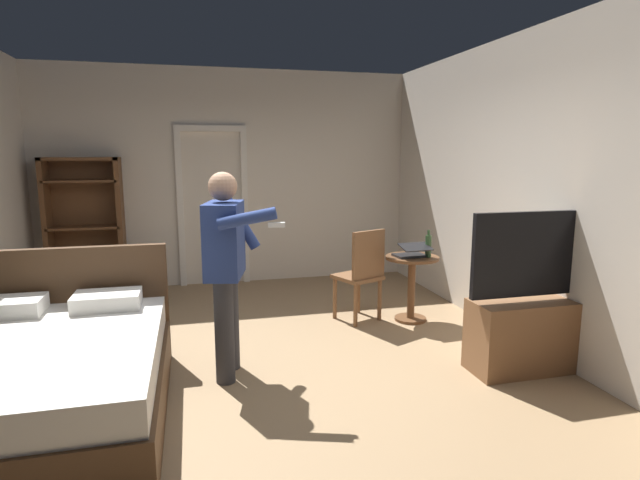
% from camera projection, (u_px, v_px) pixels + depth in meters
% --- Properties ---
extents(ground_plane, '(6.83, 6.83, 0.00)m').
position_uv_depth(ground_plane, '(264.00, 374.00, 4.14)').
color(ground_plane, '#997A56').
extents(wall_back, '(5.16, 0.12, 2.87)m').
position_uv_depth(wall_back, '(229.00, 178.00, 6.92)').
color(wall_back, silver).
rests_on(wall_back, ground_plane).
extents(wall_right, '(0.12, 6.45, 2.87)m').
position_uv_depth(wall_right, '(545.00, 192.00, 4.50)').
color(wall_right, silver).
rests_on(wall_right, ground_plane).
extents(doorway_frame, '(0.93, 0.08, 2.13)m').
position_uv_depth(doorway_frame, '(213.00, 195.00, 6.82)').
color(doorway_frame, white).
rests_on(doorway_frame, ground_plane).
extents(bed, '(1.60, 2.00, 1.02)m').
position_uv_depth(bed, '(40.00, 377.00, 3.40)').
color(bed, '#4C331E').
rests_on(bed, ground_plane).
extents(bookshelf, '(0.91, 0.32, 1.72)m').
position_uv_depth(bookshelf, '(85.00, 221.00, 6.35)').
color(bookshelf, brown).
rests_on(bookshelf, ground_plane).
extents(tv_flatscreen, '(1.17, 0.40, 1.32)m').
position_uv_depth(tv_flatscreen, '(532.00, 322.00, 4.18)').
color(tv_flatscreen, brown).
rests_on(tv_flatscreen, ground_plane).
extents(side_table, '(0.56, 0.56, 0.70)m').
position_uv_depth(side_table, '(412.00, 278.00, 5.41)').
color(side_table, brown).
rests_on(side_table, ground_plane).
extents(laptop, '(0.35, 0.35, 0.16)m').
position_uv_depth(laptop, '(412.00, 252.00, 5.31)').
color(laptop, black).
rests_on(laptop, side_table).
extents(bottle_on_table, '(0.06, 0.06, 0.29)m').
position_uv_depth(bottle_on_table, '(428.00, 246.00, 5.30)').
color(bottle_on_table, '#34552D').
rests_on(bottle_on_table, side_table).
extents(wooden_chair, '(0.55, 0.55, 0.99)m').
position_uv_depth(wooden_chair, '(362.00, 271.00, 5.36)').
color(wooden_chair, brown).
rests_on(wooden_chair, ground_plane).
extents(person_blue_shirt, '(0.59, 0.72, 1.64)m').
position_uv_depth(person_blue_shirt, '(226.00, 260.00, 3.98)').
color(person_blue_shirt, '#333338').
rests_on(person_blue_shirt, ground_plane).
extents(suitcase_dark, '(0.63, 0.41, 0.44)m').
position_uv_depth(suitcase_dark, '(132.00, 286.00, 6.05)').
color(suitcase_dark, '#1E2D38').
rests_on(suitcase_dark, ground_plane).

